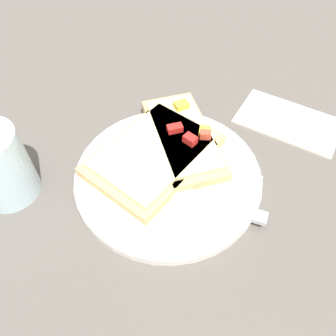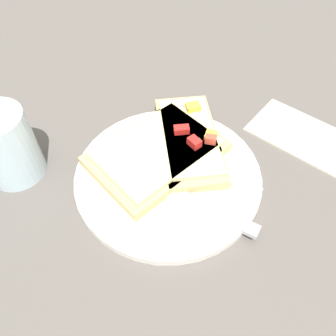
% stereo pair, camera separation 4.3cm
% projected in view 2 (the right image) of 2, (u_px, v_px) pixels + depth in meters
% --- Properties ---
extents(ground_plane, '(4.00, 4.00, 0.00)m').
position_uv_depth(ground_plane, '(168.00, 178.00, 0.45)').
color(ground_plane, '#56514C').
extents(plate, '(0.25, 0.25, 0.01)m').
position_uv_depth(plate, '(168.00, 175.00, 0.44)').
color(plate, silver).
rests_on(plate, ground).
extents(fork, '(0.20, 0.06, 0.01)m').
position_uv_depth(fork, '(184.00, 161.00, 0.45)').
color(fork, '#B7B7BC').
rests_on(fork, plate).
extents(knife, '(0.20, 0.05, 0.01)m').
position_uv_depth(knife, '(192.00, 202.00, 0.40)').
color(knife, '#B7B7BC').
rests_on(knife, plate).
extents(pizza_slice_main, '(0.14, 0.19, 0.03)m').
position_uv_depth(pizza_slice_main, '(157.00, 152.00, 0.45)').
color(pizza_slice_main, tan).
rests_on(pizza_slice_main, plate).
extents(pizza_slice_corner, '(0.18, 0.18, 0.03)m').
position_uv_depth(pizza_slice_corner, '(189.00, 138.00, 0.46)').
color(pizza_slice_corner, tan).
rests_on(pizza_slice_corner, plate).
extents(crumb_scatter, '(0.04, 0.04, 0.01)m').
position_uv_depth(crumb_scatter, '(193.00, 140.00, 0.47)').
color(crumb_scatter, tan).
rests_on(crumb_scatter, plate).
extents(drinking_glass, '(0.07, 0.07, 0.10)m').
position_uv_depth(drinking_glass, '(6.00, 146.00, 0.42)').
color(drinking_glass, silver).
rests_on(drinking_glass, ground).
extents(napkin, '(0.15, 0.09, 0.01)m').
position_uv_depth(napkin, '(303.00, 135.00, 0.49)').
color(napkin, beige).
rests_on(napkin, ground).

